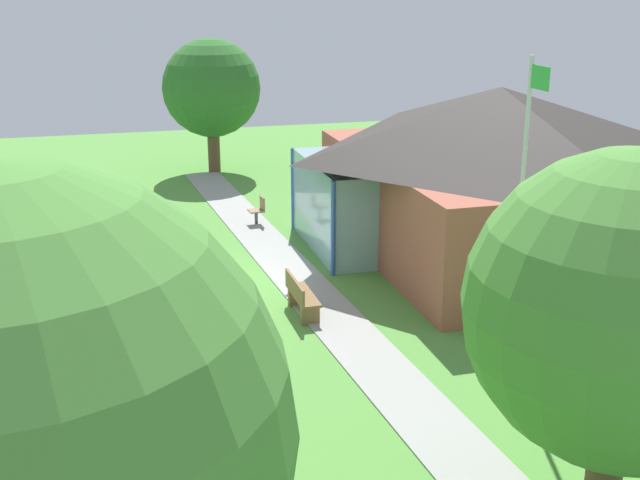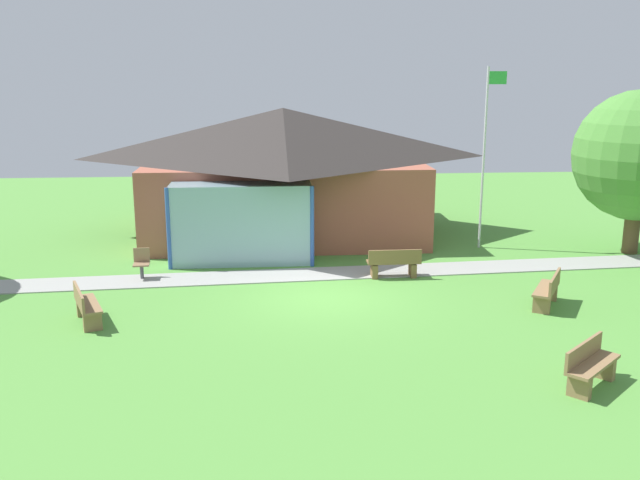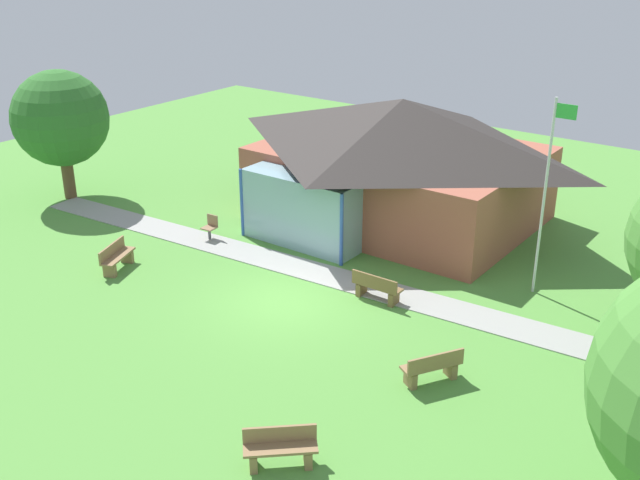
% 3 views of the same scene
% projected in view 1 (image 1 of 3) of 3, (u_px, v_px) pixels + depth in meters
% --- Properties ---
extents(ground_plane, '(44.00, 44.00, 0.00)m').
position_uv_depth(ground_plane, '(219.00, 288.00, 19.43)').
color(ground_plane, '#54933D').
extents(pavilion, '(10.31, 8.75, 4.44)m').
position_uv_depth(pavilion, '(490.00, 168.00, 21.42)').
color(pavilion, '#A35642').
rests_on(pavilion, ground_plane).
extents(footpath, '(24.53, 2.89, 0.03)m').
position_uv_depth(footpath, '(299.00, 280.00, 19.93)').
color(footpath, '#999993').
rests_on(footpath, ground_plane).
extents(flagpole, '(0.64, 0.08, 5.83)m').
position_uv_depth(flagpole, '(522.00, 204.00, 14.55)').
color(flagpole, silver).
rests_on(flagpole, ground_plane).
extents(bench_rear_near_path, '(1.50, 0.45, 0.84)m').
position_uv_depth(bench_rear_near_path, '(301.00, 297.00, 17.79)').
color(bench_rear_near_path, brown).
rests_on(bench_rear_near_path, ground_plane).
extents(bench_mid_left, '(0.96, 1.56, 0.84)m').
position_uv_depth(bench_mid_left, '(138.00, 214.00, 24.11)').
color(bench_mid_left, olive).
rests_on(bench_mid_left, ground_plane).
extents(bench_mid_right, '(1.15, 1.51, 0.84)m').
position_uv_depth(bench_mid_right, '(193.00, 382.00, 14.03)').
color(bench_mid_right, olive).
rests_on(bench_mid_right, ground_plane).
extents(patio_chair_west, '(0.47, 0.47, 0.86)m').
position_uv_depth(patio_chair_west, '(258.00, 211.00, 24.38)').
color(patio_chair_west, '#8C6B4C').
rests_on(patio_chair_west, ground_plane).
extents(tree_west_hedge, '(3.67, 3.67, 5.05)m').
position_uv_depth(tree_west_hedge, '(211.00, 88.00, 30.32)').
color(tree_west_hedge, brown).
rests_on(tree_west_hedge, ground_plane).
extents(tree_far_east, '(4.72, 4.72, 5.78)m').
position_uv_depth(tree_far_east, '(15.00, 440.00, 6.71)').
color(tree_far_east, brown).
rests_on(tree_far_east, ground_plane).
extents(tree_east_hedge, '(4.06, 4.06, 5.16)m').
position_uv_depth(tree_east_hedge, '(624.00, 310.00, 10.11)').
color(tree_east_hedge, brown).
rests_on(tree_east_hedge, ground_plane).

